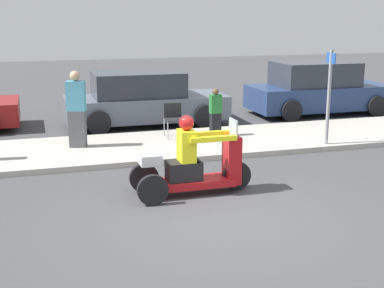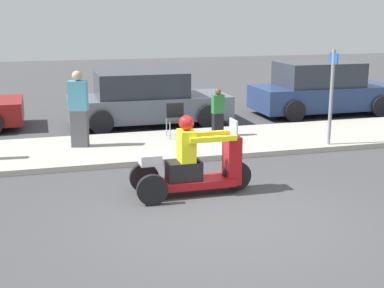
{
  "view_description": "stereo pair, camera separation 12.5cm",
  "coord_description": "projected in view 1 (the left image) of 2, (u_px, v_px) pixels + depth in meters",
  "views": [
    {
      "loc": [
        -2.75,
        -7.36,
        3.12
      ],
      "look_at": [
        -0.18,
        1.24,
        0.91
      ],
      "focal_mm": 50.0,
      "sensor_mm": 36.0,
      "label": 1
    },
    {
      "loc": [
        -2.63,
        -7.4,
        3.12
      ],
      "look_at": [
        -0.18,
        1.24,
        0.91
      ],
      "focal_mm": 50.0,
      "sensor_mm": 36.0,
      "label": 2
    }
  ],
  "objects": [
    {
      "name": "ground_plane",
      "position": [
        226.0,
        218.0,
        8.36
      ],
      "size": [
        60.0,
        60.0,
        0.0
      ],
      "primitive_type": "plane",
      "color": "#424244"
    },
    {
      "name": "spectator_with_child",
      "position": [
        215.0,
        113.0,
        13.26
      ],
      "size": [
        0.3,
        0.2,
        1.2
      ],
      "color": "black",
      "rests_on": "sidewalk_strip"
    },
    {
      "name": "parked_car_lot_far",
      "position": [
        144.0,
        100.0,
        15.16
      ],
      "size": [
        4.52,
        2.02,
        1.51
      ],
      "color": "slate",
      "rests_on": "ground"
    },
    {
      "name": "spectator_near_curb",
      "position": [
        77.0,
        111.0,
        12.11
      ],
      "size": [
        0.47,
        0.35,
        1.74
      ],
      "color": "#515156",
      "rests_on": "sidewalk_strip"
    },
    {
      "name": "sidewalk_strip",
      "position": [
        159.0,
        146.0,
        12.62
      ],
      "size": [
        28.0,
        2.8,
        0.12
      ],
      "color": "#B2ADA3",
      "rests_on": "ground"
    },
    {
      "name": "folding_chair_curbside",
      "position": [
        174.0,
        116.0,
        13.23
      ],
      "size": [
        0.48,
        0.48,
        0.82
      ],
      "color": "#A5A8AD",
      "rests_on": "sidewalk_strip"
    },
    {
      "name": "street_sign",
      "position": [
        329.0,
        93.0,
        12.31
      ],
      "size": [
        0.08,
        0.36,
        2.2
      ],
      "color": "gray",
      "rests_on": "sidewalk_strip"
    },
    {
      "name": "motorcycle_trike",
      "position": [
        193.0,
        166.0,
        9.35
      ],
      "size": [
        2.15,
        0.82,
        1.42
      ],
      "color": "black",
      "rests_on": "ground"
    },
    {
      "name": "parked_car_lot_left",
      "position": [
        318.0,
        90.0,
        16.85
      ],
      "size": [
        4.48,
        2.05,
        1.64
      ],
      "color": "navy",
      "rests_on": "ground"
    }
  ]
}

